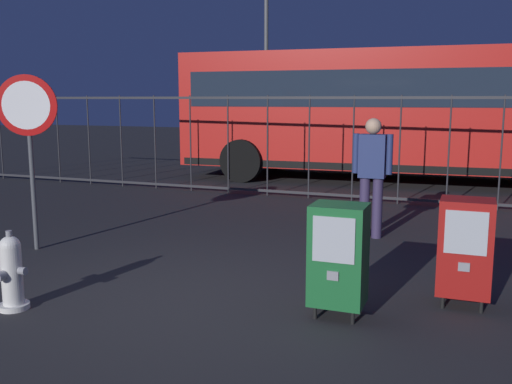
% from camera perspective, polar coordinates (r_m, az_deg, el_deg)
% --- Properties ---
extents(ground_plane, '(60.00, 60.00, 0.00)m').
position_cam_1_polar(ground_plane, '(5.64, -7.35, -10.75)').
color(ground_plane, '#262628').
extents(fire_hydrant, '(0.33, 0.32, 0.75)m').
position_cam_1_polar(fire_hydrant, '(5.74, -23.32, -7.42)').
color(fire_hydrant, silver).
rests_on(fire_hydrant, ground_plane).
extents(newspaper_box_primary, '(0.48, 0.42, 1.02)m').
position_cam_1_polar(newspaper_box_primary, '(5.65, 20.25, -5.19)').
color(newspaper_box_primary, black).
rests_on(newspaper_box_primary, ground_plane).
extents(newspaper_box_secondary, '(0.48, 0.42, 1.02)m').
position_cam_1_polar(newspaper_box_secondary, '(5.11, 8.27, -6.22)').
color(newspaper_box_secondary, black).
rests_on(newspaper_box_secondary, ground_plane).
extents(stop_sign, '(0.71, 0.31, 2.23)m').
position_cam_1_polar(stop_sign, '(7.71, -21.87, 6.22)').
color(stop_sign, '#4C4F54').
rests_on(stop_sign, ground_plane).
extents(pedestrian, '(0.55, 0.22, 1.67)m').
position_cam_1_polar(pedestrian, '(8.03, 11.55, 2.11)').
color(pedestrian, '#382D51').
rests_on(pedestrian, ground_plane).
extents(fence_barrier, '(18.03, 0.04, 2.00)m').
position_cam_1_polar(fence_barrier, '(10.97, 7.51, 4.48)').
color(fence_barrier, '#2D2D33').
rests_on(fence_barrier, ground_plane).
extents(bus_near, '(10.61, 3.17, 3.00)m').
position_cam_1_polar(bus_near, '(13.71, 15.12, 8.09)').
color(bus_near, red).
rests_on(bus_near, ground_plane).
extents(bus_far, '(10.53, 2.87, 3.00)m').
position_cam_1_polar(bus_far, '(17.79, 19.51, 8.09)').
color(bus_far, gold).
rests_on(bus_far, ground_plane).
extents(street_light_near_right, '(0.32, 0.32, 6.78)m').
position_cam_1_polar(street_light_near_right, '(19.74, 1.03, 15.20)').
color(street_light_near_right, '#4C4F54').
rests_on(street_light_near_right, ground_plane).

